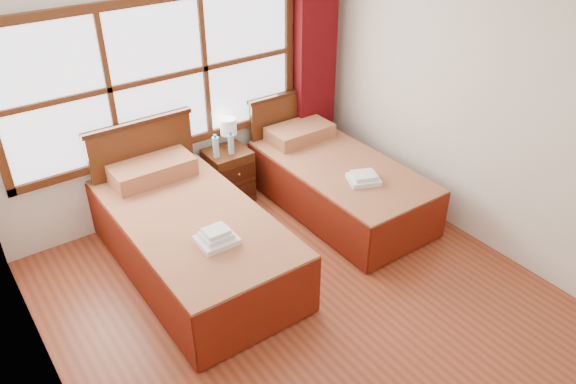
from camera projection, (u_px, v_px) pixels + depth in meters
floor at (315, 312)px, 4.83m from camera, size 4.50×4.50×0.00m
ceiling at (325, 3)px, 3.46m from camera, size 4.50×4.50×0.00m
wall_back at (182, 91)px, 5.70m from camera, size 4.00×0.00×4.00m
wall_left at (40, 289)px, 3.16m from camera, size 0.00×4.50×4.50m
wall_right at (491, 118)px, 5.13m from camera, size 0.00×4.50×4.50m
window at (159, 78)px, 5.44m from camera, size 3.16×0.06×1.56m
curtain at (315, 75)px, 6.46m from camera, size 0.50×0.16×2.30m
bed_left at (190, 235)px, 5.20m from camera, size 1.18×2.29×1.15m
bed_right at (336, 181)px, 6.09m from camera, size 1.07×2.09×1.04m
nightstand at (229, 176)px, 6.21m from camera, size 0.46×0.45×0.61m
towels_left at (217, 237)px, 4.63m from camera, size 0.32×0.28×0.13m
towels_right at (364, 178)px, 5.60m from camera, size 0.38×0.36×0.09m
lamp at (228, 127)px, 6.00m from camera, size 0.18×0.18×0.34m
bottle_near at (216, 147)px, 5.88m from camera, size 0.07×0.07×0.26m
bottle_far at (231, 144)px, 5.95m from camera, size 0.07×0.07×0.25m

